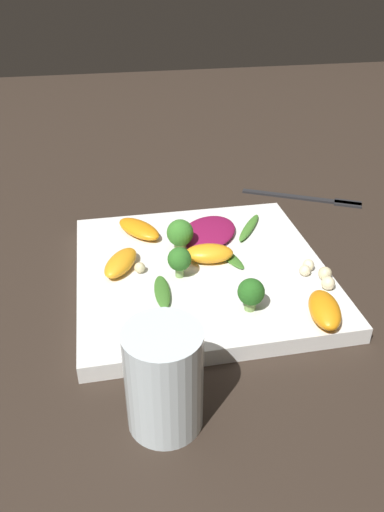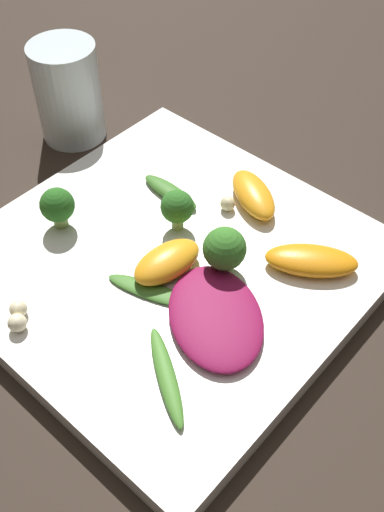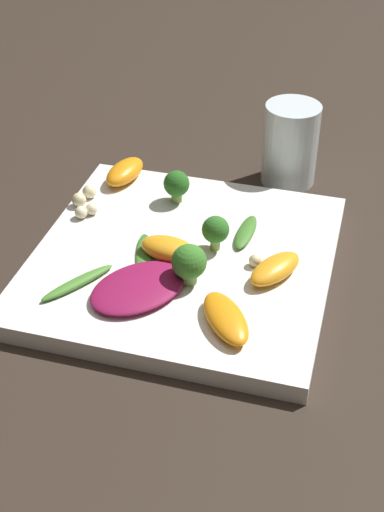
# 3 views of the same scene
# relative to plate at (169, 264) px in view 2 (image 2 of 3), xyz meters

# --- Properties ---
(ground_plane) EXTENTS (2.40, 2.40, 0.00)m
(ground_plane) POSITION_rel_plate_xyz_m (0.00, 0.00, -0.01)
(ground_plane) COLOR #2D231C
(plate) EXTENTS (0.30, 0.30, 0.02)m
(plate) POSITION_rel_plate_xyz_m (0.00, 0.00, 0.00)
(plate) COLOR white
(plate) RESTS_ON ground_plane
(drinking_glass) EXTENTS (0.07, 0.07, 0.10)m
(drinking_glass) POSITION_rel_plate_xyz_m (-0.21, 0.07, 0.04)
(drinking_glass) COLOR silver
(drinking_glass) RESTS_ON ground_plane
(radicchio_leaf_0) EXTENTS (0.12, 0.11, 0.01)m
(radicchio_leaf_0) POSITION_rel_plate_xyz_m (0.07, -0.02, 0.02)
(radicchio_leaf_0) COLOR maroon
(radicchio_leaf_0) RESTS_ON plate
(orange_segment_0) EXTENTS (0.07, 0.06, 0.02)m
(orange_segment_0) POSITION_rel_plate_xyz_m (0.01, 0.10, 0.02)
(orange_segment_0) COLOR orange
(orange_segment_0) RESTS_ON plate
(orange_segment_1) EXTENTS (0.08, 0.07, 0.02)m
(orange_segment_1) POSITION_rel_plate_xyz_m (0.09, 0.07, 0.02)
(orange_segment_1) COLOR orange
(orange_segment_1) RESTS_ON plate
(orange_segment_2) EXTENTS (0.04, 0.06, 0.02)m
(orange_segment_2) POSITION_rel_plate_xyz_m (0.01, -0.01, 0.02)
(orange_segment_2) COLOR orange
(orange_segment_2) RESTS_ON plate
(broccoli_floret_0) EXTENTS (0.03, 0.03, 0.04)m
(broccoli_floret_0) POSITION_rel_plate_xyz_m (-0.09, -0.03, 0.03)
(broccoli_floret_0) COLOR #7A9E51
(broccoli_floret_0) RESTS_ON plate
(broccoli_floret_1) EXTENTS (0.03, 0.03, 0.04)m
(broccoli_floret_1) POSITION_rel_plate_xyz_m (0.04, 0.02, 0.03)
(broccoli_floret_1) COLOR #7A9E51
(broccoli_floret_1) RESTS_ON plate
(broccoli_floret_2) EXTENTS (0.03, 0.03, 0.04)m
(broccoli_floret_2) POSITION_rel_plate_xyz_m (-0.02, 0.03, 0.03)
(broccoli_floret_2) COLOR #84AD5B
(broccoli_floret_2) RESTS_ON plate
(arugula_sprig_0) EXTENTS (0.08, 0.06, 0.01)m
(arugula_sprig_0) POSITION_rel_plate_xyz_m (0.08, -0.08, 0.01)
(arugula_sprig_0) COLOR #47842D
(arugula_sprig_0) RESTS_ON plate
(arugula_sprig_1) EXTENTS (0.07, 0.04, 0.00)m
(arugula_sprig_1) POSITION_rel_plate_xyz_m (0.01, -0.04, 0.01)
(arugula_sprig_1) COLOR #3D7528
(arugula_sprig_1) RESTS_ON plate
(arugula_sprig_2) EXTENTS (0.06, 0.02, 0.01)m
(arugula_sprig_2) POSITION_rel_plate_xyz_m (-0.05, 0.05, 0.01)
(arugula_sprig_2) COLOR #3D7528
(arugula_sprig_2) RESTS_ON plate
(macadamia_nut_1) EXTENTS (0.01, 0.01, 0.01)m
(macadamia_nut_1) POSITION_rel_plate_xyz_m (0.00, 0.07, 0.02)
(macadamia_nut_1) COLOR beige
(macadamia_nut_1) RESTS_ON plate
(macadamia_nut_2) EXTENTS (0.01, 0.01, 0.01)m
(macadamia_nut_2) POSITION_rel_plate_xyz_m (-0.03, -0.13, 0.02)
(macadamia_nut_2) COLOR beige
(macadamia_nut_2) RESTS_ON plate
(macadamia_nut_3) EXTENTS (0.01, 0.01, 0.01)m
(macadamia_nut_3) POSITION_rel_plate_xyz_m (-0.04, -0.12, 0.02)
(macadamia_nut_3) COLOR beige
(macadamia_nut_3) RESTS_ON plate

